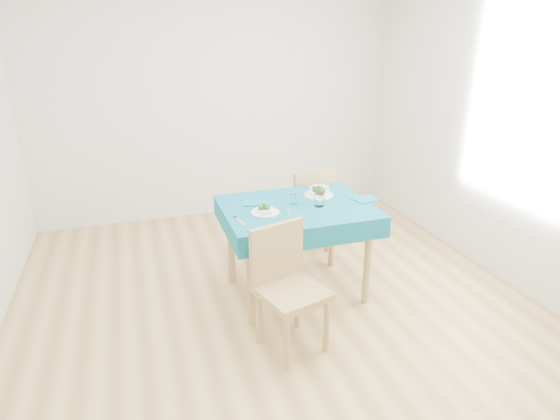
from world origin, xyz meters
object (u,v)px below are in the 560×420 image
object	(u,v)px
table	(296,250)
bowl_near	(265,209)
bowl_far	(319,191)
side_plate	(319,188)
chair_near	(293,282)
chair_far	(303,196)

from	to	relation	value
table	bowl_near	bearing A→B (deg)	-165.77
bowl_far	side_plate	world-z (taller)	bowl_far
table	side_plate	bearing A→B (deg)	45.97
chair_near	bowl_far	bearing A→B (deg)	41.84
table	chair_near	size ratio (longest dim) A/B	1.12
bowl_near	side_plate	size ratio (longest dim) A/B	1.18
chair_near	side_plate	bearing A→B (deg)	43.01
chair_near	bowl_far	world-z (taller)	chair_near
chair_near	bowl_near	xyz separation A→B (m)	(-0.01, 0.60, 0.28)
table	chair_far	size ratio (longest dim) A/B	1.04
bowl_far	side_plate	size ratio (longest dim) A/B	1.34
table	chair_far	world-z (taller)	chair_far
chair_far	bowl_far	distance (m)	0.63
side_plate	bowl_near	bearing A→B (deg)	-146.00
chair_near	chair_far	xyz separation A→B (m)	(0.60, 1.42, 0.04)
bowl_near	side_plate	bearing A→B (deg)	34.00
chair_far	chair_near	bearing A→B (deg)	54.93
table	side_plate	distance (m)	0.61
chair_far	bowl_far	xyz separation A→B (m)	(-0.08, -0.58, 0.25)
table	bowl_far	size ratio (longest dim) A/B	4.76
bowl_near	chair_far	bearing A→B (deg)	53.21
chair_near	bowl_near	size ratio (longest dim) A/B	4.81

